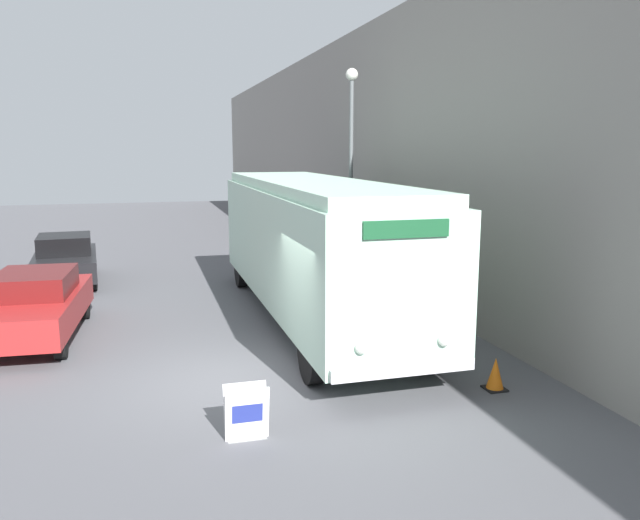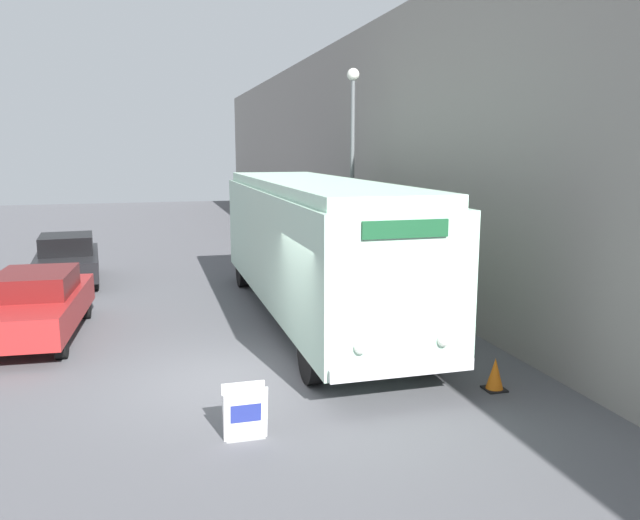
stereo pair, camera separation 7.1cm
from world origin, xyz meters
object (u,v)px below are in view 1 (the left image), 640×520
(sign_board, at_px, (246,413))
(parked_car_near, at_px, (35,305))
(traffic_cone, at_px, (495,374))
(vintage_bus, at_px, (313,241))
(parked_car_mid, at_px, (65,259))
(streetlamp, at_px, (351,147))

(sign_board, height_order, parked_car_near, parked_car_near)
(traffic_cone, bearing_deg, sign_board, -171.15)
(vintage_bus, relative_size, traffic_cone, 19.45)
(parked_car_mid, bearing_deg, traffic_cone, -58.40)
(sign_board, relative_size, traffic_cone, 1.41)
(vintage_bus, relative_size, streetlamp, 1.74)
(streetlamp, relative_size, parked_car_near, 1.41)
(sign_board, height_order, parked_car_mid, parked_car_mid)
(parked_car_mid, bearing_deg, streetlamp, -21.27)
(sign_board, bearing_deg, streetlamp, 63.36)
(vintage_bus, relative_size, parked_car_mid, 2.69)
(vintage_bus, bearing_deg, parked_car_near, 179.01)
(streetlamp, relative_size, traffic_cone, 11.20)
(vintage_bus, height_order, parked_car_near, vintage_bus)
(parked_car_mid, distance_m, traffic_cone, 13.97)
(parked_car_mid, relative_size, traffic_cone, 7.22)
(vintage_bus, bearing_deg, parked_car_mid, 136.24)
(vintage_bus, height_order, streetlamp, streetlamp)
(streetlamp, distance_m, parked_car_near, 9.67)
(streetlamp, bearing_deg, parked_car_mid, 162.87)
(vintage_bus, distance_m, traffic_cone, 5.84)
(parked_car_near, bearing_deg, sign_board, -55.25)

